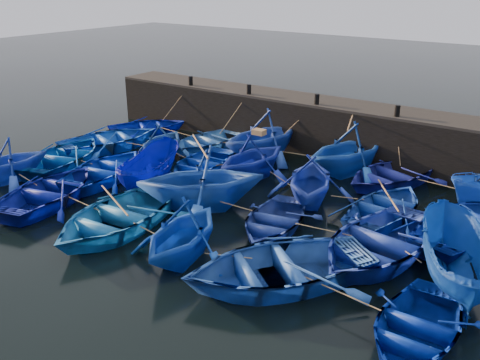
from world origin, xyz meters
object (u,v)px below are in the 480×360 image
Objects in this scene: boat_0 at (148,126)px; wooden_crate at (259,132)px; boat_13 at (65,156)px; boat_8 at (200,164)px; boat_20 at (5,161)px.

wooden_crate reaches higher than boat_0.
boat_0 is 0.83× the size of boat_13.
boat_8 is (6.40, -3.13, -0.01)m from boat_0.
wooden_crate is at bearing 7.37° from boat_8.
wooden_crate reaches higher than boat_20.
boat_20 is (-6.14, -5.77, 0.54)m from boat_8.
boat_13 is (-5.69, -3.09, 0.10)m from boat_8.
wooden_crate is (2.71, 0.73, 1.78)m from boat_8.
boat_13 reaches higher than boat_8.
wooden_crate is (8.40, 3.82, 1.69)m from boat_13.
boat_8 is 1.15× the size of boat_20.
boat_13 is at bearing 129.34° from boat_0.
boat_20 reaches higher than boat_13.
boat_13 reaches higher than boat_0.
boat_0 is at bearing -102.08° from boat_13.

